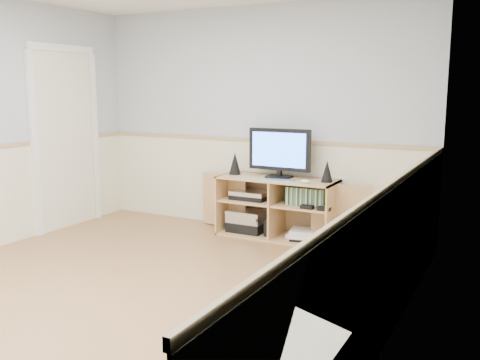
# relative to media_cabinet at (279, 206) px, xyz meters

# --- Properties ---
(room) EXTENTS (4.04, 4.54, 2.54)m
(room) POSITION_rel_media_cabinet_xyz_m (-0.44, -1.91, 0.88)
(room) COLOR #B37A4F
(room) RESTS_ON ground
(media_cabinet) EXTENTS (2.00, 0.48, 0.65)m
(media_cabinet) POSITION_rel_media_cabinet_xyz_m (0.00, 0.00, 0.00)
(media_cabinet) COLOR tan
(media_cabinet) RESTS_ON floor
(monitor) EXTENTS (0.70, 0.18, 0.53)m
(monitor) POSITION_rel_media_cabinet_xyz_m (0.00, -0.01, 0.60)
(monitor) COLOR black
(monitor) RESTS_ON media_cabinet
(speaker_left) EXTENTS (0.13, 0.13, 0.24)m
(speaker_left) POSITION_rel_media_cabinet_xyz_m (-0.53, -0.04, 0.44)
(speaker_left) COLOR black
(speaker_left) RESTS_ON media_cabinet
(speaker_right) EXTENTS (0.12, 0.12, 0.22)m
(speaker_right) POSITION_rel_media_cabinet_xyz_m (0.54, -0.04, 0.43)
(speaker_right) COLOR black
(speaker_right) RESTS_ON media_cabinet
(keyboard) EXTENTS (0.33, 0.18, 0.01)m
(keyboard) POSITION_rel_media_cabinet_xyz_m (0.09, -0.20, 0.32)
(keyboard) COLOR silver
(keyboard) RESTS_ON media_cabinet
(mouse) EXTENTS (0.10, 0.07, 0.04)m
(mouse) POSITION_rel_media_cabinet_xyz_m (0.37, -0.20, 0.34)
(mouse) COLOR white
(mouse) RESTS_ON media_cabinet
(av_components) EXTENTS (0.50, 0.30, 0.47)m
(av_components) POSITION_rel_media_cabinet_xyz_m (-0.34, -0.06, -0.11)
(av_components) COLOR black
(av_components) RESTS_ON media_cabinet
(game_consoles) EXTENTS (0.46, 0.32, 0.11)m
(game_consoles) POSITION_rel_media_cabinet_xyz_m (0.33, -0.07, -0.26)
(game_consoles) COLOR white
(game_consoles) RESTS_ON media_cabinet
(game_cases) EXTENTS (0.42, 0.14, 0.19)m
(game_cases) POSITION_rel_media_cabinet_xyz_m (0.34, -0.08, 0.15)
(game_cases) COLOR #3F8C3F
(game_cases) RESTS_ON media_cabinet
(wall_outlet) EXTENTS (0.12, 0.03, 0.12)m
(wall_outlet) POSITION_rel_media_cabinet_xyz_m (0.62, 0.19, 0.27)
(wall_outlet) COLOR white
(wall_outlet) RESTS_ON wall_back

